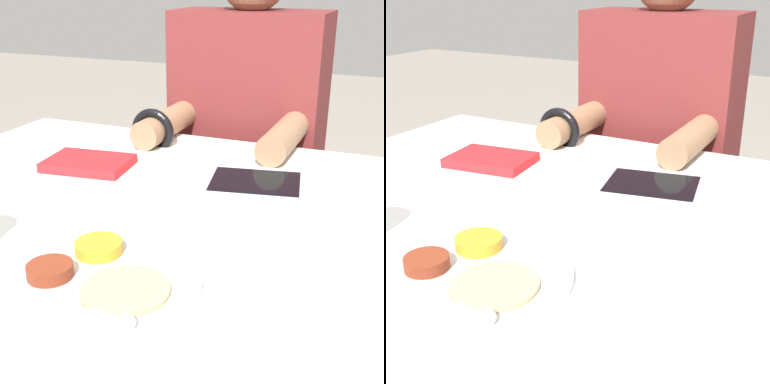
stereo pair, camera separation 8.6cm
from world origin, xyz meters
TOP-DOWN VIEW (x-y plane):
  - thali_tray at (-0.00, -0.20)m, footprint 0.28×0.28m
  - red_notebook at (-0.27, 0.19)m, footprint 0.19×0.14m
  - tablet_device at (0.09, 0.23)m, footprint 0.22×0.19m
  - person_diner at (-0.07, 0.67)m, footprint 0.41×0.45m

SIDE VIEW (x-z plane):
  - person_diner at x=-0.07m, z-range -0.04..1.16m
  - tablet_device at x=0.09m, z-range 0.74..0.75m
  - thali_tray at x=0.00m, z-range 0.73..0.76m
  - red_notebook at x=-0.27m, z-range 0.74..0.76m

